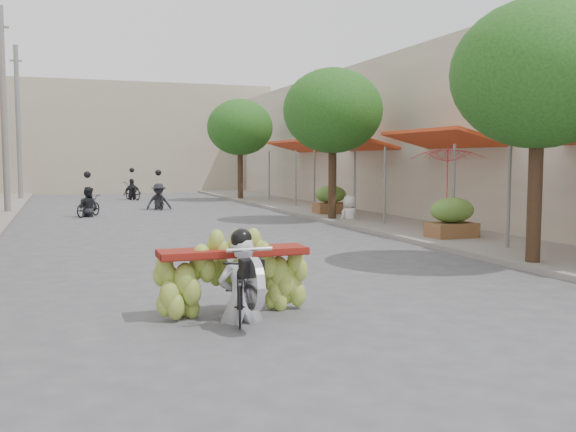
# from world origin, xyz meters

# --- Properties ---
(ground) EXTENTS (120.00, 120.00, 0.00)m
(ground) POSITION_xyz_m (0.00, 0.00, 0.00)
(ground) COLOR #545459
(ground) RESTS_ON ground
(sidewalk_right) EXTENTS (4.00, 60.00, 0.12)m
(sidewalk_right) POSITION_xyz_m (7.00, 15.00, 0.06)
(sidewalk_right) COLOR gray
(sidewalk_right) RESTS_ON ground
(shophouse_row_right) EXTENTS (9.77, 40.00, 6.00)m
(shophouse_row_right) POSITION_xyz_m (11.99, 14.00, 3.00)
(shophouse_row_right) COLOR #B7AB97
(shophouse_row_right) RESTS_ON ground
(far_building) EXTENTS (20.00, 6.00, 7.00)m
(far_building) POSITION_xyz_m (0.00, 38.00, 3.50)
(far_building) COLOR tan
(far_building) RESTS_ON ground
(utility_pole_far) EXTENTS (0.60, 0.24, 8.00)m
(utility_pole_far) POSITION_xyz_m (-5.40, 21.00, 4.03)
(utility_pole_far) COLOR slate
(utility_pole_far) RESTS_ON ground
(utility_pole_back) EXTENTS (0.60, 0.24, 8.00)m
(utility_pole_back) POSITION_xyz_m (-5.40, 30.00, 4.03)
(utility_pole_back) COLOR slate
(utility_pole_back) RESTS_ON ground
(street_tree_near) EXTENTS (3.40, 3.40, 5.25)m
(street_tree_near) POSITION_xyz_m (5.40, 4.00, 3.78)
(street_tree_near) COLOR #3A2719
(street_tree_near) RESTS_ON ground
(street_tree_mid) EXTENTS (3.40, 3.40, 5.25)m
(street_tree_mid) POSITION_xyz_m (5.40, 14.00, 3.78)
(street_tree_mid) COLOR #3A2719
(street_tree_mid) RESTS_ON ground
(street_tree_far) EXTENTS (3.40, 3.40, 5.25)m
(street_tree_far) POSITION_xyz_m (5.40, 26.00, 3.78)
(street_tree_far) COLOR #3A2719
(street_tree_far) RESTS_ON ground
(produce_crate_mid) EXTENTS (1.20, 0.88, 1.16)m
(produce_crate_mid) POSITION_xyz_m (6.20, 8.00, 0.71)
(produce_crate_mid) COLOR brown
(produce_crate_mid) RESTS_ON ground
(produce_crate_far) EXTENTS (1.20, 0.88, 1.16)m
(produce_crate_far) POSITION_xyz_m (6.20, 16.00, 0.71)
(produce_crate_far) COLOR brown
(produce_crate_far) RESTS_ON ground
(banana_motorbike) EXTENTS (2.20, 1.77, 2.09)m
(banana_motorbike) POSITION_xyz_m (-1.19, 2.03, 0.70)
(banana_motorbike) COLOR black
(banana_motorbike) RESTS_ON ground
(market_umbrella) EXTENTS (2.58, 2.58, 1.81)m
(market_umbrella) POSITION_xyz_m (6.13, 8.14, 2.51)
(market_umbrella) COLOR red
(market_umbrella) RESTS_ON ground
(pedestrian) EXTENTS (0.87, 0.63, 1.60)m
(pedestrian) POSITION_xyz_m (5.93, 13.74, 0.92)
(pedestrian) COLOR white
(pedestrian) RESTS_ON ground
(bg_motorbike_a) EXTENTS (1.24, 1.50, 1.95)m
(bg_motorbike_a) POSITION_xyz_m (-2.46, 18.81, 0.78)
(bg_motorbike_a) COLOR black
(bg_motorbike_a) RESTS_ON ground
(bg_motorbike_b) EXTENTS (1.09, 1.76, 1.95)m
(bg_motorbike_b) POSITION_xyz_m (0.53, 21.41, 0.84)
(bg_motorbike_b) COLOR black
(bg_motorbike_b) RESTS_ON ground
(bg_motorbike_c) EXTENTS (1.10, 1.76, 1.95)m
(bg_motorbike_c) POSITION_xyz_m (0.16, 28.53, 0.79)
(bg_motorbike_c) COLOR black
(bg_motorbike_c) RESTS_ON ground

